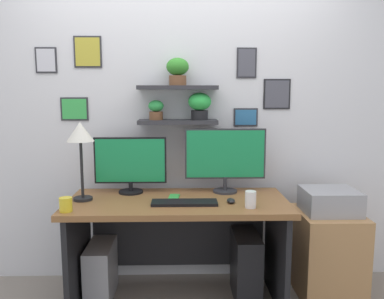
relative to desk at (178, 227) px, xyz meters
name	(u,v)px	position (x,y,z in m)	size (l,w,h in m)	color
back_wall_assembly	(178,110)	(0.00, 0.38, 0.82)	(4.40, 0.24, 2.70)	silver
desk	(178,227)	(0.00, 0.00, 0.00)	(1.52, 0.68, 0.75)	brown
monitor_left	(130,164)	(-0.35, 0.16, 0.43)	(0.53, 0.18, 0.41)	black
monitor_right	(225,157)	(0.35, 0.16, 0.48)	(0.60, 0.18, 0.48)	#2D2D33
keyboard	(184,203)	(0.05, -0.15, 0.22)	(0.44, 0.14, 0.02)	black
computer_mouse	(231,201)	(0.36, -0.13, 0.23)	(0.06, 0.09, 0.03)	black
desk_lamp	(80,138)	(-0.66, -0.04, 0.65)	(0.19, 0.19, 0.54)	black
cell_phone	(174,197)	(-0.03, 0.01, 0.22)	(0.07, 0.14, 0.01)	green
coffee_mug	(66,205)	(-0.70, -0.30, 0.26)	(0.08, 0.08, 0.09)	yellow
water_cup	(251,199)	(0.47, -0.25, 0.27)	(0.07, 0.07, 0.11)	white
drawer_cabinet	(327,253)	(1.10, 0.03, -0.22)	(0.44, 0.50, 0.63)	tan
printer	(330,201)	(1.10, 0.03, 0.18)	(0.38, 0.34, 0.17)	#9E9EA3
computer_tower_left	(101,271)	(-0.57, 0.03, -0.34)	(0.18, 0.40, 0.40)	#99999E
computer_tower_right	(246,266)	(0.49, 0.00, -0.30)	(0.18, 0.40, 0.48)	black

